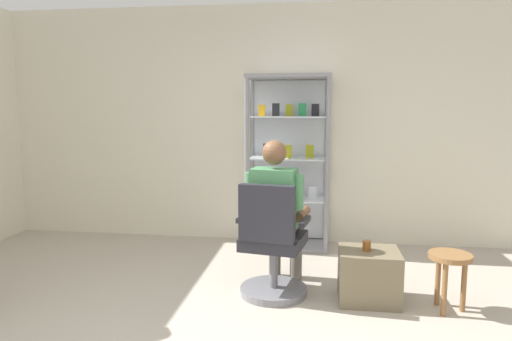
% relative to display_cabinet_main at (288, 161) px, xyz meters
% --- Properties ---
extents(back_wall, '(6.00, 0.10, 2.70)m').
position_rel_display_cabinet_main_xyz_m(back_wall, '(-0.40, 0.24, 0.39)').
color(back_wall, silver).
rests_on(back_wall, ground).
extents(display_cabinet_main, '(0.90, 0.45, 1.90)m').
position_rel_display_cabinet_main_xyz_m(display_cabinet_main, '(0.00, 0.00, 0.00)').
color(display_cabinet_main, gray).
rests_on(display_cabinet_main, ground).
extents(office_chair, '(0.60, 0.56, 0.96)m').
position_rel_display_cabinet_main_xyz_m(office_chair, '(-0.03, -1.45, -0.57)').
color(office_chair, slate).
rests_on(office_chair, ground).
extents(seated_shopkeeper, '(0.54, 0.61, 1.29)m').
position_rel_display_cabinet_main_xyz_m(seated_shopkeeper, '(-0.00, -1.29, -0.25)').
color(seated_shopkeeper, slate).
rests_on(seated_shopkeeper, ground).
extents(storage_crate, '(0.47, 0.42, 0.42)m').
position_rel_display_cabinet_main_xyz_m(storage_crate, '(0.75, -1.42, -0.76)').
color(storage_crate, '#72664C').
rests_on(storage_crate, ground).
extents(tea_glass, '(0.07, 0.07, 0.08)m').
position_rel_display_cabinet_main_xyz_m(tea_glass, '(0.73, -1.43, -0.51)').
color(tea_glass, brown).
rests_on(tea_glass, storage_crate).
extents(wooden_stool, '(0.32, 0.32, 0.45)m').
position_rel_display_cabinet_main_xyz_m(wooden_stool, '(1.33, -1.53, -0.61)').
color(wooden_stool, olive).
rests_on(wooden_stool, ground).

